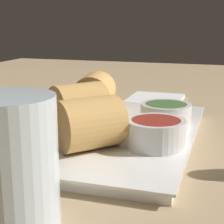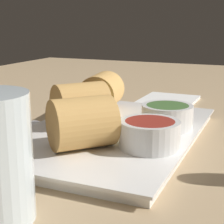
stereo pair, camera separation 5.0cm
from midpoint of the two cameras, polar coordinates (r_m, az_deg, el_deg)
table_surface at (r=53.08cm, az=5.05°, el=-4.76°), size 180.00×140.00×2.00cm
serving_plate at (r=50.98cm, az=2.82°, el=-3.44°), size 34.20×22.09×1.50cm
roll_front_left at (r=52.40cm, az=-1.61°, el=1.26°), size 9.25×9.09×5.95cm
roll_front_right at (r=42.88cm, az=-0.61°, el=-1.63°), size 9.24×9.17×5.95cm
roll_back_left at (r=61.45cm, az=0.91°, el=3.17°), size 8.49×6.92×5.95cm
dipping_bowl_near at (r=51.73cm, az=11.17°, el=-0.57°), size 7.00×7.00×3.21cm
dipping_bowl_far at (r=43.49cm, az=9.06°, el=-3.27°), size 7.00×7.00×3.21cm
spoon at (r=55.89cm, az=-11.39°, el=-2.41°), size 15.12×7.75×1.12cm
napkin at (r=75.24cm, az=10.43°, el=1.71°), size 12.37×10.57×0.60cm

